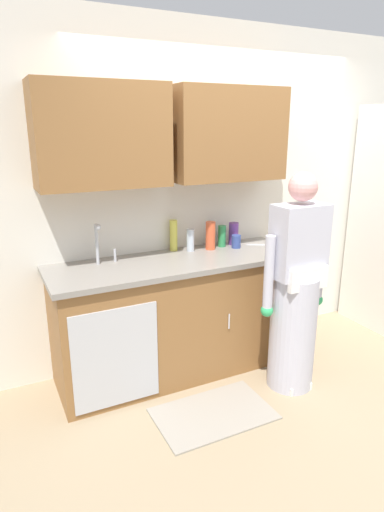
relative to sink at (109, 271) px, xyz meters
name	(u,v)px	position (x,y,z in m)	size (l,w,h in m)	color
ground_plane	(286,396)	(1.08, -0.71, -0.93)	(9.00, 9.00, 0.00)	#998466
kitchen_wall_with_uppers	(207,181)	(0.94, 0.29, 0.55)	(4.80, 0.44, 2.70)	silver
counter_cabinet	(178,318)	(0.53, -0.01, -0.48)	(1.90, 0.62, 0.90)	brown
countertop	(177,262)	(0.53, -0.01, -0.01)	(1.96, 0.66, 0.04)	gray
sink	(109,271)	(0.00, 0.00, 0.00)	(0.50, 0.36, 0.35)	#B7BABF
person_at_sink	(295,301)	(1.21, -0.58, -0.23)	(0.55, 0.34, 1.62)	white
floor_mat	(213,414)	(0.50, -0.66, -0.92)	(0.80, 0.50, 0.01)	gray
bottle_dish_liquid	(211,236)	(0.89, 0.13, 0.13)	(0.08, 0.08, 0.23)	#E05933
bottle_cleaner_spray	(190,240)	(0.72, 0.16, 0.10)	(0.06, 0.06, 0.18)	silver
bottle_water_short	(233,234)	(1.14, 0.18, 0.11)	(0.08, 0.08, 0.19)	#66388C
bottle_soap	(222,236)	(1.02, 0.17, 0.10)	(0.07, 0.07, 0.18)	#2D8C4C
bottle_water_tall	(174,235)	(0.61, 0.23, 0.14)	(0.06, 0.06, 0.25)	#D8D14C
cup_by_sink	(236,241)	(1.11, 0.08, 0.07)	(0.08, 0.08, 0.11)	#33478C
knife_on_counter	(260,245)	(1.34, 0.06, 0.02)	(0.24, 0.02, 0.01)	silver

